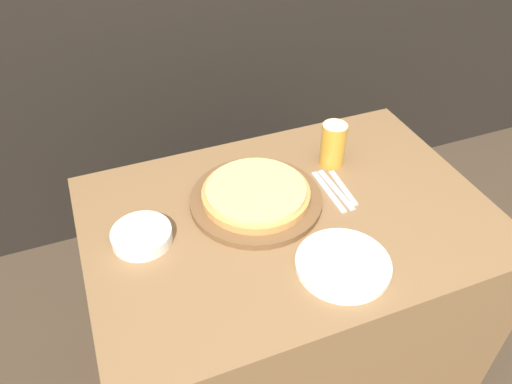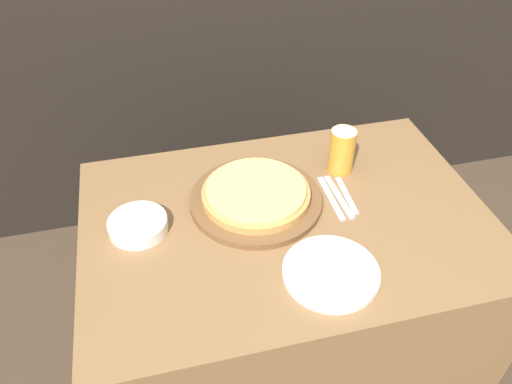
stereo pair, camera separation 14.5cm
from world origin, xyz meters
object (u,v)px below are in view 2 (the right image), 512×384
Objects in this scene: dinner_knife at (339,197)px; spoon at (346,195)px; dinner_plate at (331,272)px; fork at (331,198)px; pizza_on_board at (256,196)px; side_bowl at (138,225)px; beer_glass at (342,149)px.

dinner_knife is 0.02m from spoon.
dinner_plate is 0.32m from spoon.
fork is 1.00× the size of dinner_knife.
pizza_on_board is 2.31× the size of spoon.
dinner_plate is (0.12, -0.31, -0.02)m from pizza_on_board.
pizza_on_board is at bearing 170.63° from fork.
spoon is (0.02, 0.00, 0.00)m from dinner_knife.
spoon is at bearing 61.10° from dinner_plate.
spoon is (0.05, 0.00, 0.00)m from fork.
spoon is (0.27, -0.04, -0.02)m from pizza_on_board.
fork is 1.17× the size of spoon.
dinner_knife is at bearing -0.26° from side_bowl.
side_bowl reaches higher than dinner_knife.
fork and spoon have the same top height.
side_bowl is (-0.46, 0.28, 0.01)m from dinner_plate.
dinner_plate reaches higher than spoon.
dinner_knife is (0.25, -0.04, -0.02)m from pizza_on_board.
dinner_plate is at bearing -113.87° from beer_glass.
dinner_knife is at bearing -111.80° from beer_glass.
side_bowl is at bearing -174.39° from pizza_on_board.
fork is at bearing -0.27° from side_bowl.
side_bowl reaches higher than dinner_plate.
beer_glass reaches higher than dinner_plate.
dinner_knife is (0.13, 0.28, -0.01)m from dinner_plate.
pizza_on_board is 0.25m from dinner_knife.
beer_glass is at bearing 17.00° from pizza_on_board.
fork is at bearing 180.00° from dinner_knife.
side_bowl is 0.59m from dinner_knife.
pizza_on_board is 1.97× the size of fork.
dinner_plate is 1.46× the size of spoon.
side_bowl is at bearing 179.73° from fork.
beer_glass reaches higher than dinner_knife.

